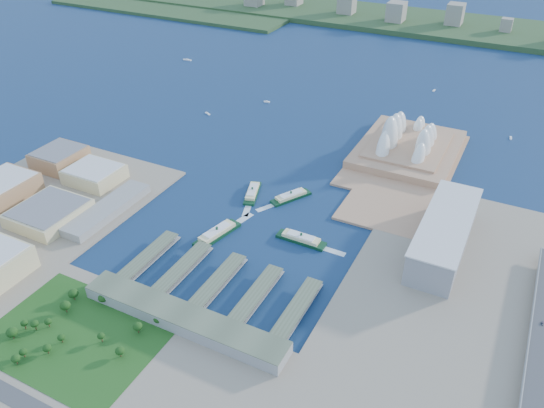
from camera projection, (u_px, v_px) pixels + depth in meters
The scene contains 24 objects.
ground at pixel (244, 240), 577.51m from camera, with size 3000.00×3000.00×0.00m, color #10244E.
west_land at pixel (4, 228), 593.48m from camera, with size 220.00×390.00×3.00m, color gray.
south_land at pixel (114, 380), 419.98m from camera, with size 720.00×180.00×3.00m, color gray.
east_land at pixel (462, 348), 448.03m from camera, with size 240.00×500.00×3.00m, color gray.
peninsula at pixel (405, 159), 729.80m from camera, with size 135.00×220.00×3.00m, color tan.
far_shore at pixel (440, 25), 1305.55m from camera, with size 2200.00×260.00×12.00m, color #2D4926.
opera_house at pixel (410, 133), 729.02m from camera, with size 134.00×180.00×58.00m, color white, non-canonical shape.
toaster_building at pixel (444, 234), 551.79m from camera, with size 45.00×155.00×35.00m, color gray.
expressway at pixel (540, 377), 413.67m from camera, with size 26.00×340.00×11.85m, color gray, non-canonical shape.
west_buildings at pixel (26, 202), 611.41m from camera, with size 200.00×280.00×27.00m, color #A27751, non-canonical shape.
ferry_wharves at pixel (219, 281), 513.67m from camera, with size 184.00×90.00×9.30m, color #515B45, non-canonical shape.
terminal_building at pixel (183, 319), 466.14m from camera, with size 200.00×28.00×12.00m, color gray.
park at pixel (73, 330), 452.55m from camera, with size 150.00×110.00×16.00m, color #194714, non-canonical shape.
far_skyline at pixel (441, 12), 1272.33m from camera, with size 1900.00×140.00×55.00m, color gray, non-canonical shape.
ferry_a at pixel (252, 191), 653.15m from camera, with size 13.46×52.90×10.00m, color #0D351B, non-canonical shape.
ferry_b at pixel (291, 195), 645.12m from camera, with size 13.59×53.38×10.09m, color #0D351B, non-canonical shape.
ferry_c at pixel (217, 231), 580.74m from camera, with size 15.55×61.11×11.55m, color #0D351B, non-canonical shape.
ferry_d at pixel (301, 237), 572.74m from camera, with size 14.11×55.45×10.49m, color #0D351B, non-canonical shape.
boat_a at pixel (208, 113), 861.89m from camera, with size 3.09×12.34×2.38m, color white, non-canonical shape.
boat_b at pixel (267, 102), 903.29m from camera, with size 3.62×10.33×2.79m, color white, non-canonical shape.
boat_c at pixel (511, 138), 786.34m from camera, with size 3.09×10.58×2.38m, color white, non-canonical shape.
boat_d at pixel (187, 60), 1091.74m from camera, with size 3.90×17.82×3.01m, color white, non-canonical shape.
boat_e at pixel (434, 90), 947.86m from camera, with size 3.15×9.89×2.43m, color white, non-canonical shape.
car_c at pixel (542, 323), 452.45m from camera, with size 1.84×4.53×1.31m, color slate.
Camera 1 is at (236.91, -398.25, 348.17)m, focal length 35.00 mm.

